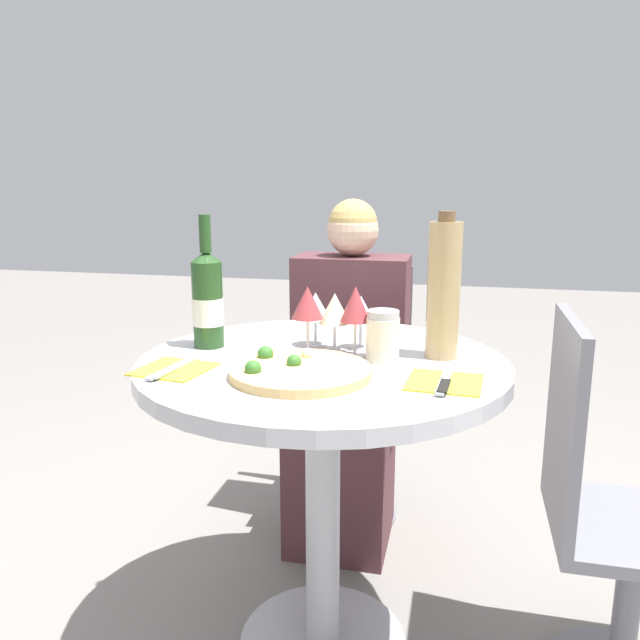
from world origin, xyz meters
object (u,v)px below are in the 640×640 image
object	(u,v)px
pizza_large	(299,371)
tall_carafe	(444,289)
chair_empty_side	(606,518)
wine_bottle	(208,299)
chair_behind_diner	(354,397)
dining_table	(323,423)
seated_diner	(347,391)

from	to	relation	value
pizza_large	tall_carafe	world-z (taller)	tall_carafe
chair_empty_side	wine_bottle	distance (m)	1.07
chair_empty_side	pizza_large	world-z (taller)	chair_empty_side
chair_behind_diner	wine_bottle	xyz separation A→B (m)	(-0.25, -0.69, 0.47)
tall_carafe	chair_empty_side	bearing A→B (deg)	-5.02
chair_empty_side	tall_carafe	distance (m)	0.65
dining_table	chair_empty_side	world-z (taller)	chair_empty_side
seated_diner	chair_empty_side	distance (m)	0.90
chair_empty_side	dining_table	bearing A→B (deg)	-86.12
seated_diner	wine_bottle	bearing A→B (deg)	64.91
seated_diner	tall_carafe	xyz separation A→B (m)	(0.32, -0.51, 0.44)
dining_table	wine_bottle	world-z (taller)	wine_bottle
chair_behind_diner	chair_empty_side	world-z (taller)	same
chair_behind_diner	chair_empty_side	xyz separation A→B (m)	(0.71, -0.69, 0.00)
dining_table	seated_diner	bearing A→B (deg)	94.93
dining_table	seated_diner	size ratio (longest dim) A/B	0.77
dining_table	tall_carafe	world-z (taller)	tall_carafe
chair_empty_side	tall_carafe	xyz separation A→B (m)	(-0.39, 0.03, 0.51)
dining_table	tall_carafe	size ratio (longest dim) A/B	2.54
seated_diner	chair_behind_diner	bearing A→B (deg)	-90.00
pizza_large	wine_bottle	world-z (taller)	wine_bottle
seated_diner	chair_empty_side	bearing A→B (deg)	142.56
seated_diner	dining_table	bearing A→B (deg)	94.93
chair_behind_diner	tall_carafe	bearing A→B (deg)	116.03
dining_table	tall_carafe	distance (m)	0.43
seated_diner	wine_bottle	distance (m)	0.72
chair_behind_diner	seated_diner	world-z (taller)	seated_diner
dining_table	pizza_large	bearing A→B (deg)	-98.56
seated_diner	chair_empty_side	xyz separation A→B (m)	(0.71, -0.54, -0.07)
wine_bottle	chair_empty_side	bearing A→B (deg)	-0.08
chair_behind_diner	chair_empty_side	size ratio (longest dim) A/B	1.00
chair_behind_diner	wine_bottle	distance (m)	0.87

